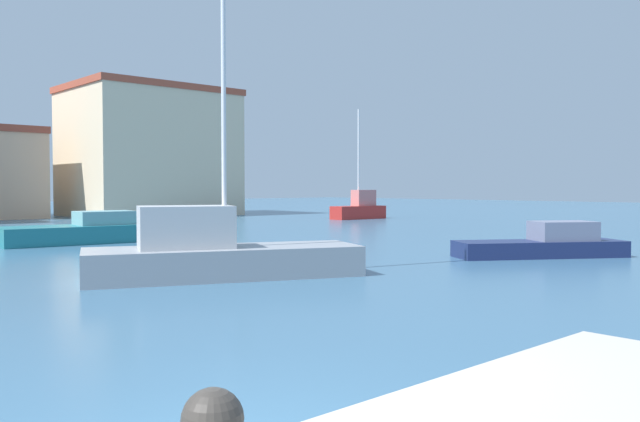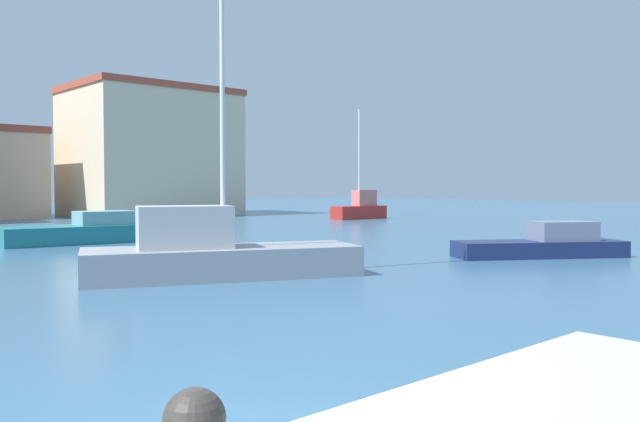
% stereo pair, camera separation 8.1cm
% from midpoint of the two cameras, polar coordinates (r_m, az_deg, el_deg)
% --- Properties ---
extents(water, '(160.00, 160.00, 0.00)m').
position_cam_midpoint_polar(water, '(30.48, -5.65, -2.19)').
color(water, '#38607F').
rests_on(water, ground).
extents(sailboat_grey_distant_north, '(7.15, 4.64, 10.08)m').
position_cam_midpoint_polar(sailboat_grey_distant_north, '(16.63, -9.23, -3.62)').
color(sailboat_grey_distant_north, gray).
rests_on(sailboat_grey_distant_north, water).
extents(motorboat_teal_outer_mooring, '(9.16, 3.21, 1.29)m').
position_cam_midpoint_polar(motorboat_teal_outer_mooring, '(28.66, -17.70, -1.68)').
color(motorboat_teal_outer_mooring, '#1E707A').
rests_on(motorboat_teal_outer_mooring, water).
extents(motorboat_navy_inner_mooring, '(5.49, 4.23, 1.16)m').
position_cam_midpoint_polar(motorboat_navy_inner_mooring, '(22.50, 19.08, -2.77)').
color(motorboat_navy_inner_mooring, '#19234C').
rests_on(motorboat_navy_inner_mooring, water).
extents(sailboat_red_mid_harbor, '(4.36, 1.52, 7.81)m').
position_cam_midpoint_polar(sailboat_red_mid_harbor, '(46.58, 3.44, 0.26)').
color(sailboat_red_mid_harbor, '#B22823').
rests_on(sailboat_red_mid_harbor, water).
extents(warehouse_block, '(12.19, 9.65, 10.18)m').
position_cam_midpoint_polar(warehouse_block, '(54.34, -14.76, 5.02)').
color(warehouse_block, beige).
rests_on(warehouse_block, ground).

